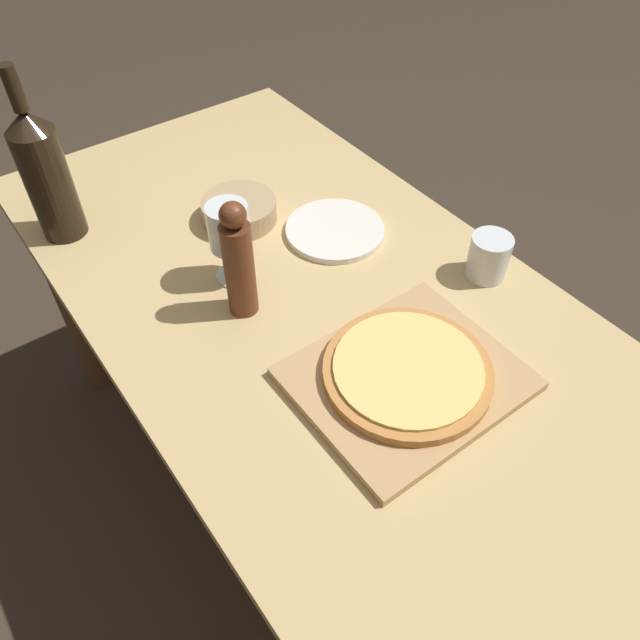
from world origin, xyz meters
TOP-DOWN VIEW (x-y plane):
  - ground_plane at (0.00, 0.00)m, footprint 12.00×12.00m
  - dining_table at (0.00, 0.00)m, footprint 0.78×1.50m
  - cutting_board at (-0.00, -0.27)m, footprint 0.36×0.30m
  - pizza at (-0.00, -0.27)m, footprint 0.28×0.28m
  - wine_bottle at (-0.31, 0.46)m, footprint 0.09×0.09m
  - pepper_mill at (-0.13, 0.04)m, footprint 0.05×0.05m
  - wine_glass at (-0.09, 0.13)m, footprint 0.08×0.08m
  - small_bowl at (0.01, 0.28)m, footprint 0.16×0.16m
  - drinking_tumbler at (0.30, -0.16)m, footprint 0.08×0.08m
  - dinner_plate at (0.15, 0.12)m, footprint 0.21×0.21m

SIDE VIEW (x-z plane):
  - ground_plane at x=0.00m, z-range 0.00..0.00m
  - dining_table at x=0.00m, z-range 0.27..1.00m
  - dinner_plate at x=0.15m, z-range 0.73..0.74m
  - cutting_board at x=0.00m, z-range 0.73..0.75m
  - small_bowl at x=0.01m, z-range 0.73..0.78m
  - pizza at x=0.00m, z-range 0.75..0.77m
  - drinking_tumbler at x=0.30m, z-range 0.73..0.82m
  - pepper_mill at x=-0.13m, z-range 0.72..0.96m
  - wine_glass at x=-0.09m, z-range 0.76..0.93m
  - wine_bottle at x=-0.31m, z-range 0.69..1.05m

